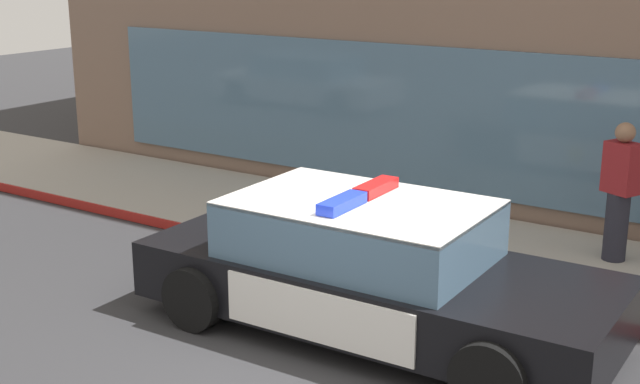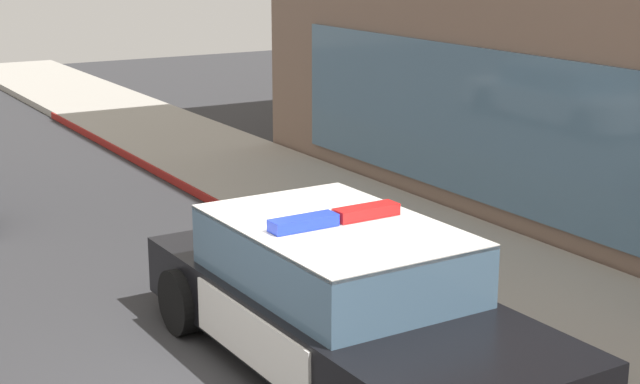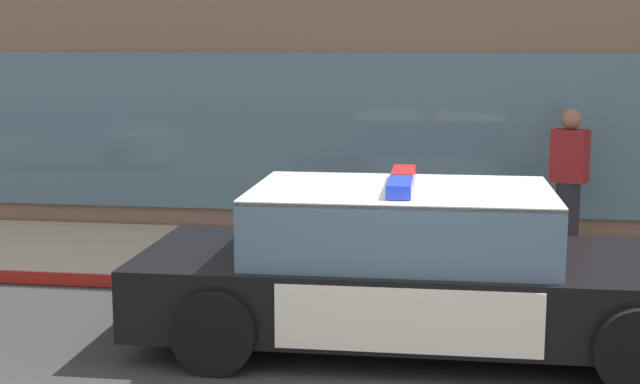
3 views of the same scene
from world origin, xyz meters
The scene contains 4 objects.
sidewalk centered at (0.00, 3.43, 0.07)m, with size 48.00×2.67×0.15m, color #A39E93.
curb_red_paint centered at (0.00, 2.08, 0.08)m, with size 28.80×0.04×0.14m, color maroon.
police_cruiser centered at (-0.02, 0.76, 0.68)m, with size 4.94×2.19×1.49m.
fire_hydrant centered at (-1.96, 2.68, 0.50)m, with size 0.34×0.39×0.73m.
Camera 2 is at (7.03, -3.71, 3.90)m, focal length 54.08 mm.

